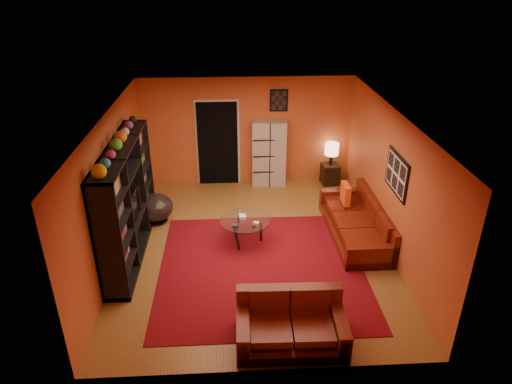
{
  "coord_description": "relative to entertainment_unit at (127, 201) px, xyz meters",
  "views": [
    {
      "loc": [
        -0.38,
        -7.38,
        4.83
      ],
      "look_at": [
        0.05,
        0.1,
        1.12
      ],
      "focal_mm": 32.0,
      "sensor_mm": 36.0,
      "label": 1
    }
  ],
  "objects": [
    {
      "name": "ceiling",
      "position": [
        2.27,
        0.0,
        1.55
      ],
      "size": [
        6.0,
        6.0,
        0.0
      ],
      "primitive_type": "plane",
      "rotation": [
        3.14,
        0.0,
        0.0
      ],
      "color": "white",
      "rests_on": "wall_back"
    },
    {
      "name": "storage_cabinet",
      "position": [
        2.8,
        2.8,
        -0.25
      ],
      "size": [
        0.83,
        0.42,
        1.61
      ],
      "primitive_type": "cube",
      "rotation": [
        0.0,
        0.0,
        -0.08
      ],
      "color": "#AFAAA2",
      "rests_on": "floor"
    },
    {
      "name": "rug",
      "position": [
        2.38,
        -0.7,
        -1.04
      ],
      "size": [
        3.6,
        3.6,
        0.01
      ],
      "primitive_type": "cube",
      "color": "#590A13",
      "rests_on": "floor"
    },
    {
      "name": "tv",
      "position": [
        0.05,
        -0.09,
        -0.07
      ],
      "size": [
        0.89,
        0.12,
        0.51
      ],
      "primitive_type": "imported",
      "rotation": [
        0.0,
        0.0,
        1.57
      ],
      "color": "black",
      "rests_on": "entertainment_unit"
    },
    {
      "name": "sofa",
      "position": [
        4.42,
        0.31,
        -0.77
      ],
      "size": [
        1.03,
        2.44,
        0.85
      ],
      "rotation": [
        0.0,
        0.0,
        0.01
      ],
      "color": "#52140B",
      "rests_on": "rug"
    },
    {
      "name": "bowl_chair",
      "position": [
        0.27,
        1.1,
        -0.72
      ],
      "size": [
        0.76,
        0.76,
        0.61
      ],
      "color": "black",
      "rests_on": "floor"
    },
    {
      "name": "side_table",
      "position": [
        4.3,
        2.75,
        -0.8
      ],
      "size": [
        0.43,
        0.43,
        0.5
      ],
      "primitive_type": "cube",
      "rotation": [
        0.0,
        0.0,
        0.08
      ],
      "color": "black",
      "rests_on": "floor"
    },
    {
      "name": "throw_pillow",
      "position": [
        4.22,
        0.91,
        -0.42
      ],
      "size": [
        0.12,
        0.42,
        0.42
      ],
      "primitive_type": "cube",
      "color": "#FF571C",
      "rests_on": "sofa"
    },
    {
      "name": "wall_art_back",
      "position": [
        3.02,
        2.98,
        1.0
      ],
      "size": [
        0.42,
        0.03,
        0.52
      ],
      "primitive_type": "cube",
      "color": "black",
      "rests_on": "wall_back"
    },
    {
      "name": "wall_back",
      "position": [
        2.27,
        3.0,
        0.25
      ],
      "size": [
        6.0,
        0.0,
        6.0
      ],
      "primitive_type": "plane",
      "rotation": [
        1.57,
        0.0,
        0.0
      ],
      "color": "#BD5529",
      "rests_on": "floor"
    },
    {
      "name": "wall_left",
      "position": [
        -0.23,
        0.0,
        0.25
      ],
      "size": [
        0.0,
        6.0,
        6.0
      ],
      "primitive_type": "plane",
      "rotation": [
        1.57,
        0.0,
        1.57
      ],
      "color": "#BD5529",
      "rests_on": "floor"
    },
    {
      "name": "floor",
      "position": [
        2.27,
        0.0,
        -1.05
      ],
      "size": [
        6.0,
        6.0,
        0.0
      ],
      "primitive_type": "plane",
      "color": "brown",
      "rests_on": "ground"
    },
    {
      "name": "entertainment_unit",
      "position": [
        0.0,
        0.0,
        0.0
      ],
      "size": [
        0.45,
        3.0,
        2.1
      ],
      "primitive_type": "cube",
      "color": "black",
      "rests_on": "floor"
    },
    {
      "name": "wall_art_right",
      "position": [
        4.75,
        -0.3,
        0.55
      ],
      "size": [
        0.03,
        1.0,
        0.7
      ],
      "primitive_type": "cube",
      "color": "black",
      "rests_on": "wall_right"
    },
    {
      "name": "loveseat",
      "position": [
        2.67,
        -2.42,
        -0.77
      ],
      "size": [
        1.56,
        0.96,
        0.85
      ],
      "rotation": [
        0.0,
        0.0,
        1.55
      ],
      "color": "#52140B",
      "rests_on": "rug"
    },
    {
      "name": "coffee_table",
      "position": [
        2.12,
        0.17,
        -0.6
      ],
      "size": [
        0.98,
        0.98,
        0.49
      ],
      "rotation": [
        0.0,
        0.0,
        -0.06
      ],
      "color": "silver",
      "rests_on": "floor"
    },
    {
      "name": "doorway",
      "position": [
        1.57,
        2.96,
        -0.03
      ],
      "size": [
        0.95,
        0.1,
        2.04
      ],
      "primitive_type": "cube",
      "color": "black",
      "rests_on": "floor"
    },
    {
      "name": "wall_front",
      "position": [
        2.27,
        -3.0,
        0.25
      ],
      "size": [
        6.0,
        0.0,
        6.0
      ],
      "primitive_type": "plane",
      "rotation": [
        -1.57,
        0.0,
        0.0
      ],
      "color": "#BD5529",
      "rests_on": "floor"
    },
    {
      "name": "wall_right",
      "position": [
        4.78,
        0.0,
        0.25
      ],
      "size": [
        0.0,
        6.0,
        6.0
      ],
      "primitive_type": "plane",
      "rotation": [
        1.57,
        0.0,
        -1.57
      ],
      "color": "#BD5529",
      "rests_on": "floor"
    },
    {
      "name": "table_lamp",
      "position": [
        4.3,
        2.75,
        -0.16
      ],
      "size": [
        0.33,
        0.33,
        0.55
      ],
      "color": "black",
      "rests_on": "side_table"
    }
  ]
}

